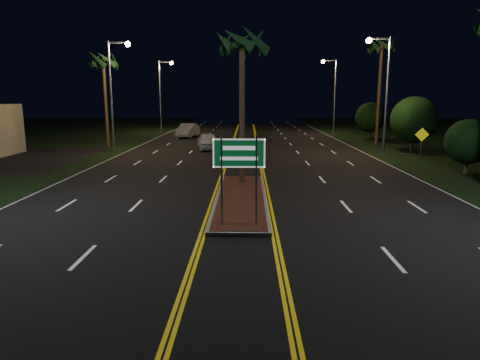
{
  "coord_description": "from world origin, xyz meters",
  "views": [
    {
      "loc": [
        0.3,
        -11.73,
        4.62
      ],
      "look_at": [
        0.05,
        2.1,
        1.9
      ],
      "focal_mm": 32.0,
      "sensor_mm": 36.0,
      "label": 1
    }
  ],
  "objects_px": {
    "highway_sign": "(239,162)",
    "streetlight_right_mid": "(383,82)",
    "palm_median": "(242,42)",
    "shrub_near": "(468,142)",
    "streetlight_left_mid": "(115,83)",
    "palm_right_far": "(382,47)",
    "palm_left_far": "(103,61)",
    "car_near": "(208,140)",
    "warning_sign": "(422,139)",
    "car_far": "(188,129)",
    "shrub_mid": "(414,120)",
    "streetlight_left_far": "(163,88)",
    "median_island": "(241,199)",
    "streetlight_right_far": "(332,88)",
    "shrub_far": "(370,117)"
  },
  "relations": [
    {
      "from": "shrub_mid",
      "to": "car_far",
      "type": "distance_m",
      "value": 24.62
    },
    {
      "from": "car_far",
      "to": "palm_right_far",
      "type": "bearing_deg",
      "value": -11.16
    },
    {
      "from": "streetlight_left_mid",
      "to": "palm_right_far",
      "type": "xyz_separation_m",
      "value": [
        23.41,
        6.0,
        3.49
      ]
    },
    {
      "from": "highway_sign",
      "to": "streetlight_right_mid",
      "type": "height_order",
      "value": "streetlight_right_mid"
    },
    {
      "from": "palm_median",
      "to": "shrub_near",
      "type": "height_order",
      "value": "palm_median"
    },
    {
      "from": "streetlight_right_far",
      "to": "shrub_far",
      "type": "height_order",
      "value": "streetlight_right_far"
    },
    {
      "from": "shrub_near",
      "to": "shrub_far",
      "type": "height_order",
      "value": "shrub_far"
    },
    {
      "from": "shrub_near",
      "to": "median_island",
      "type": "bearing_deg",
      "value": -152.59
    },
    {
      "from": "streetlight_left_far",
      "to": "car_near",
      "type": "height_order",
      "value": "streetlight_left_far"
    },
    {
      "from": "streetlight_right_mid",
      "to": "palm_median",
      "type": "xyz_separation_m",
      "value": [
        -10.61,
        -11.5,
        1.62
      ]
    },
    {
      "from": "palm_median",
      "to": "car_far",
      "type": "distance_m",
      "value": 28.37
    },
    {
      "from": "streetlight_right_far",
      "to": "median_island",
      "type": "bearing_deg",
      "value": -106.87
    },
    {
      "from": "highway_sign",
      "to": "streetlight_right_far",
      "type": "relative_size",
      "value": 0.36
    },
    {
      "from": "streetlight_right_far",
      "to": "car_far",
      "type": "relative_size",
      "value": 1.69
    },
    {
      "from": "streetlight_left_mid",
      "to": "palm_left_far",
      "type": "bearing_deg",
      "value": 118.67
    },
    {
      "from": "streetlight_left_far",
      "to": "warning_sign",
      "type": "height_order",
      "value": "streetlight_left_far"
    },
    {
      "from": "streetlight_right_mid",
      "to": "car_far",
      "type": "xyz_separation_m",
      "value": [
        -17.23,
        15.34,
        -4.77
      ]
    },
    {
      "from": "shrub_far",
      "to": "palm_median",
      "type": "bearing_deg",
      "value": -118.42
    },
    {
      "from": "highway_sign",
      "to": "palm_median",
      "type": "xyz_separation_m",
      "value": [
        0.0,
        7.7,
        4.87
      ]
    },
    {
      "from": "shrub_near",
      "to": "palm_right_far",
      "type": "bearing_deg",
      "value": 92.51
    },
    {
      "from": "palm_left_far",
      "to": "streetlight_left_mid",
      "type": "bearing_deg",
      "value": -61.33
    },
    {
      "from": "streetlight_right_mid",
      "to": "streetlight_right_far",
      "type": "bearing_deg",
      "value": 90.0
    },
    {
      "from": "streetlight_left_mid",
      "to": "palm_left_far",
      "type": "relative_size",
      "value": 1.02
    },
    {
      "from": "warning_sign",
      "to": "palm_left_far",
      "type": "bearing_deg",
      "value": 171.13
    },
    {
      "from": "shrub_near",
      "to": "warning_sign",
      "type": "xyz_separation_m",
      "value": [
        -0.5,
        5.67,
        -0.42
      ]
    },
    {
      "from": "streetlight_left_far",
      "to": "palm_left_far",
      "type": "height_order",
      "value": "streetlight_left_far"
    },
    {
      "from": "palm_right_far",
      "to": "streetlight_left_mid",
      "type": "bearing_deg",
      "value": -165.63
    },
    {
      "from": "streetlight_right_mid",
      "to": "car_near",
      "type": "bearing_deg",
      "value": 164.33
    },
    {
      "from": "warning_sign",
      "to": "car_far",
      "type": "bearing_deg",
      "value": 147.01
    },
    {
      "from": "streetlight_right_mid",
      "to": "palm_right_far",
      "type": "height_order",
      "value": "palm_right_far"
    },
    {
      "from": "car_far",
      "to": "median_island",
      "type": "bearing_deg",
      "value": -68.15
    },
    {
      "from": "warning_sign",
      "to": "palm_right_far",
      "type": "bearing_deg",
      "value": 100.14
    },
    {
      "from": "streetlight_right_far",
      "to": "shrub_far",
      "type": "bearing_deg",
      "value": -62.02
    },
    {
      "from": "highway_sign",
      "to": "median_island",
      "type": "bearing_deg",
      "value": 90.0
    },
    {
      "from": "streetlight_left_far",
      "to": "palm_median",
      "type": "distance_m",
      "value": 35.18
    },
    {
      "from": "shrub_mid",
      "to": "car_near",
      "type": "relative_size",
      "value": 0.91
    },
    {
      "from": "streetlight_left_far",
      "to": "palm_left_far",
      "type": "bearing_deg",
      "value": -97.78
    },
    {
      "from": "streetlight_left_far",
      "to": "palm_left_far",
      "type": "distance_m",
      "value": 16.28
    },
    {
      "from": "car_near",
      "to": "car_far",
      "type": "xyz_separation_m",
      "value": [
        -3.4,
        11.46,
        0.04
      ]
    },
    {
      "from": "streetlight_left_mid",
      "to": "palm_median",
      "type": "xyz_separation_m",
      "value": [
        10.61,
        -13.5,
        1.62
      ]
    },
    {
      "from": "streetlight_left_mid",
      "to": "palm_left_far",
      "type": "xyz_separation_m",
      "value": [
        -2.19,
        4.0,
        2.09
      ]
    },
    {
      "from": "streetlight_left_mid",
      "to": "shrub_near",
      "type": "height_order",
      "value": "streetlight_left_mid"
    },
    {
      "from": "palm_left_far",
      "to": "car_near",
      "type": "height_order",
      "value": "palm_left_far"
    },
    {
      "from": "palm_left_far",
      "to": "shrub_far",
      "type": "xyz_separation_m",
      "value": [
        26.6,
        8.0,
        -5.41
      ]
    },
    {
      "from": "highway_sign",
      "to": "palm_right_far",
      "type": "distance_m",
      "value": 30.81
    },
    {
      "from": "palm_right_far",
      "to": "car_near",
      "type": "relative_size",
      "value": 2.03
    },
    {
      "from": "car_near",
      "to": "median_island",
      "type": "bearing_deg",
      "value": -90.06
    },
    {
      "from": "warning_sign",
      "to": "palm_median",
      "type": "bearing_deg",
      "value": -135.78
    },
    {
      "from": "median_island",
      "to": "warning_sign",
      "type": "height_order",
      "value": "warning_sign"
    },
    {
      "from": "car_far",
      "to": "streetlight_left_mid",
      "type": "bearing_deg",
      "value": -97.13
    }
  ]
}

